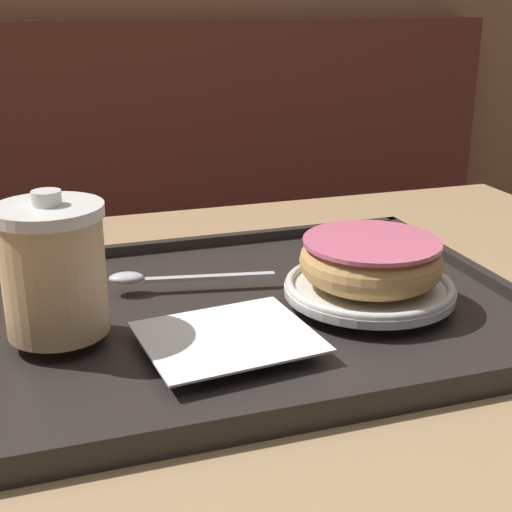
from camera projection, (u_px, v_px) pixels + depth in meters
The scene contains 8 objects.
booth_bench at pixel (244, 322), 1.70m from camera, with size 1.31×0.44×1.00m.
cafe_table at pixel (249, 449), 0.75m from camera, with size 1.06×0.75×0.75m.
serving_tray at pixel (256, 312), 0.68m from camera, with size 0.51×0.39×0.02m.
napkin_paper at pixel (228, 337), 0.59m from camera, with size 0.15×0.13×0.00m.
coffee_cup_front at pixel (54, 269), 0.59m from camera, with size 0.09×0.09×0.12m.
plate_with_chocolate_donut at pixel (369, 287), 0.68m from camera, with size 0.16×0.16×0.01m.
donut_chocolate_glazed at pixel (371, 260), 0.67m from camera, with size 0.14×0.14×0.04m.
spoon at pixel (154, 278), 0.71m from camera, with size 0.17×0.05×0.01m.
Camera 1 is at (-0.19, -0.61, 1.04)m, focal length 50.00 mm.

